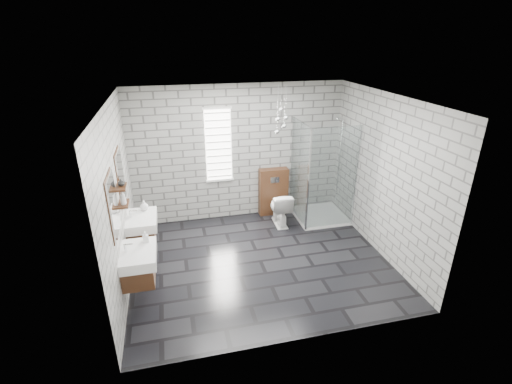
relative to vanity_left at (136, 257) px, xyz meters
name	(u,v)px	position (x,y,z in m)	size (l,w,h in m)	color
floor	(261,262)	(1.91, 0.59, -0.77)	(4.20, 3.60, 0.02)	black
ceiling	(261,98)	(1.91, 0.59, 1.95)	(4.20, 3.60, 0.02)	white
wall_back	(239,153)	(1.91, 2.40, 0.59)	(4.20, 0.02, 2.70)	gray
wall_front	(301,249)	(1.91, -1.22, 0.59)	(4.20, 0.02, 2.70)	gray
wall_left	(118,201)	(-0.20, 0.59, 0.59)	(0.02, 3.60, 2.70)	gray
wall_right	(383,176)	(4.02, 0.59, 0.59)	(0.02, 3.60, 2.70)	gray
vanity_left	(136,257)	(0.00, 0.00, 0.00)	(0.47, 0.70, 1.57)	#492916
vanity_right	(139,222)	(0.00, 1.03, 0.00)	(0.47, 0.70, 1.57)	#492916
shelf_lower	(124,204)	(-0.12, 0.54, 0.56)	(0.14, 0.30, 0.03)	#492916
shelf_upper	(121,187)	(-0.12, 0.54, 0.82)	(0.14, 0.30, 0.03)	#492916
window	(218,145)	(1.51, 2.37, 0.79)	(0.56, 0.05, 1.48)	white
cistern_panel	(273,191)	(2.61, 2.29, -0.26)	(0.60, 0.20, 1.00)	#492916
flush_plate	(275,180)	(2.61, 2.18, 0.04)	(0.18, 0.01, 0.12)	silver
shower_enclosure	(319,198)	(3.41, 1.77, -0.25)	(1.00, 1.00, 2.03)	white
pendant_cluster	(281,120)	(2.63, 1.95, 1.31)	(0.27, 0.22, 0.89)	silver
toilet	(280,208)	(2.61, 1.81, -0.41)	(0.38, 0.67, 0.69)	white
soap_bottle_a	(145,237)	(0.14, 0.21, 0.18)	(0.08, 0.08, 0.17)	#B2B2B2
soap_bottle_b	(144,205)	(0.09, 1.26, 0.18)	(0.13, 0.13, 0.17)	#B2B2B2
soap_bottle_c	(123,198)	(-0.11, 0.49, 0.68)	(0.08, 0.08, 0.21)	#B2B2B2
vase	(121,182)	(-0.11, 0.55, 0.89)	(0.09, 0.09, 0.10)	#B2B2B2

